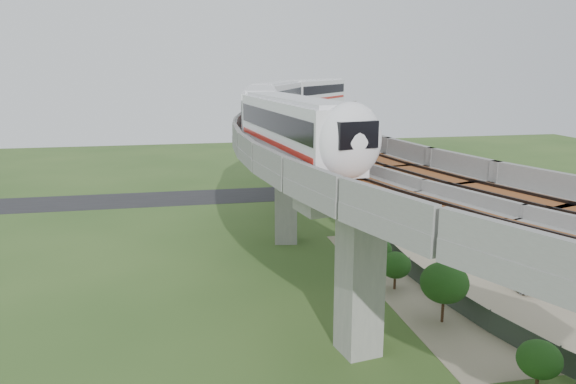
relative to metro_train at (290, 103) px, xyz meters
name	(u,v)px	position (x,y,z in m)	size (l,w,h in m)	color
ground	(301,284)	(-2.42, -15.58, -12.31)	(160.00, 160.00, 0.00)	#315120
dirt_lot	(487,280)	(11.58, -17.58, -12.29)	(18.00, 26.00, 0.04)	gray
asphalt_road	(248,195)	(-2.42, 14.42, -12.29)	(60.00, 8.00, 0.03)	#232326
viaduct	(354,162)	(1.42, -15.58, -3.26)	(19.58, 73.98, 11.40)	#99968E
metro_train	(290,103)	(0.00, 0.00, 0.00)	(20.24, 59.14, 3.64)	silver
fence	(424,265)	(7.33, -15.58, -11.56)	(3.87, 38.73, 1.50)	#2D382D
tree_0	(358,190)	(9.50, 7.16, -10.59)	(2.24, 2.24, 2.67)	#382314
tree_1	(348,196)	(7.19, 3.71, -10.44)	(1.89, 1.89, 2.68)	#382314
tree_2	(356,211)	(5.46, -4.33, -10.01)	(2.20, 2.20, 3.25)	#382314
tree_3	(363,235)	(4.23, -10.00, -10.59)	(2.22, 2.22, 2.67)	#382314
tree_4	(380,250)	(4.37, -13.71, -10.69)	(1.94, 1.94, 2.45)	#382314
tree_5	(395,265)	(3.98, -17.93, -10.45)	(2.24, 2.24, 2.81)	#382314
tree_6	(444,283)	(4.88, -23.56, -9.66)	(3.01, 3.01, 3.93)	#382314
tree_7	(539,359)	(6.10, -31.38, -10.72)	(2.21, 2.21, 2.53)	#382314
car_white	(519,280)	(12.90, -19.50, -11.66)	(1.43, 3.57, 1.21)	silver
car_dark	(470,242)	(14.09, -10.39, -11.70)	(1.59, 3.92, 1.14)	black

